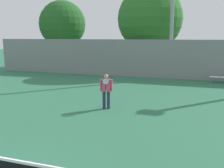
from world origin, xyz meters
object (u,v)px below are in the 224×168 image
(tennis_player, at_px, (106,89))
(bench_courtside_near, at_px, (222,77))
(tree_green_broad, at_px, (62,24))
(tree_green_tall, at_px, (150,19))

(tennis_player, xyz_separation_m, bench_courtside_near, (5.38, 8.73, -0.49))
(tree_green_broad, bearing_deg, bench_courtside_near, -20.02)
(bench_courtside_near, xyz_separation_m, tree_green_broad, (-15.46, 5.63, 4.07))
(tennis_player, bearing_deg, bench_courtside_near, 43.16)
(tree_green_broad, bearing_deg, tennis_player, -54.96)
(tennis_player, distance_m, bench_courtside_near, 10.27)
(tennis_player, xyz_separation_m, tree_green_tall, (-0.47, 12.60, 3.82))
(tree_green_tall, height_order, tree_green_broad, tree_green_tall)
(tree_green_tall, bearing_deg, tennis_player, -87.88)
(tree_green_broad, bearing_deg, tree_green_tall, -10.42)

